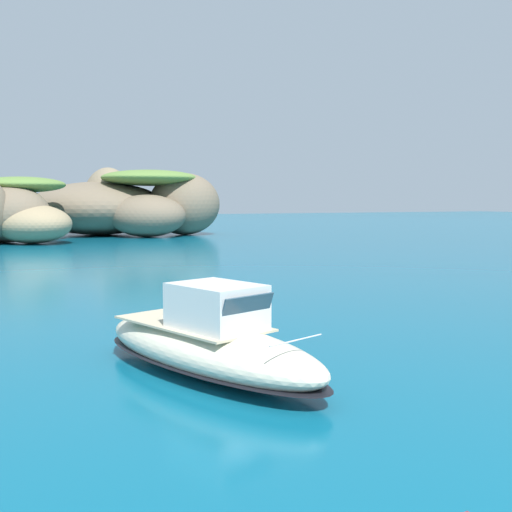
{
  "coord_description": "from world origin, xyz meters",
  "views": [
    {
      "loc": [
        -10.38,
        -3.36,
        4.81
      ],
      "look_at": [
        1.77,
        22.08,
        2.22
      ],
      "focal_mm": 42.48,
      "sensor_mm": 36.0,
      "label": 1
    }
  ],
  "objects": [
    {
      "name": "motorboat_cream",
      "position": [
        -4.52,
        12.0,
        0.86
      ],
      "size": [
        5.25,
        9.1,
        2.57
      ],
      "color": "beige",
      "rests_on": "ground"
    },
    {
      "name": "islet_small",
      "position": [
        -6.36,
        70.4,
        3.4
      ],
      "size": [
        15.51,
        16.91,
        7.59
      ],
      "color": "#9E8966",
      "rests_on": "ground"
    },
    {
      "name": "islet_large",
      "position": [
        9.32,
        81.2,
        4.12
      ],
      "size": [
        28.86,
        26.68,
        9.48
      ],
      "color": "#756651",
      "rests_on": "ground"
    }
  ]
}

